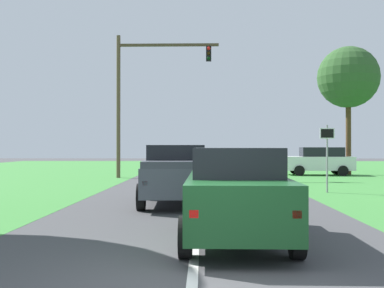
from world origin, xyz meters
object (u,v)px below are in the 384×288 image
pickup_truck_lead (176,174)px  oak_tree_right (348,78)px  red_suv_near (235,191)px  traffic_light (142,86)px  keep_moving_sign (327,150)px  crossing_suv_far (319,161)px

pickup_truck_lead → oak_tree_right: bearing=57.8°
red_suv_near → traffic_light: bearing=102.8°
red_suv_near → pickup_truck_lead: size_ratio=0.99×
pickup_truck_lead → oak_tree_right: 21.16m
keep_moving_sign → oak_tree_right: bearing=69.6°
red_suv_near → pickup_truck_lead: bearing=104.7°
oak_tree_right → keep_moving_sign: bearing=-110.4°
red_suv_near → traffic_light: traffic_light is taller
crossing_suv_far → keep_moving_sign: bearing=-102.2°
traffic_light → oak_tree_right: 14.27m
pickup_truck_lead → traffic_light: traffic_light is taller
oak_tree_right → traffic_light: bearing=-164.6°
red_suv_near → crossing_suv_far: 23.55m
traffic_light → keep_moving_sign: bearing=-46.2°
keep_moving_sign → pickup_truck_lead: bearing=-144.9°
keep_moving_sign → crossing_suv_far: 12.64m
oak_tree_right → crossing_suv_far: 6.11m
traffic_light → keep_moving_sign: traffic_light is taller
pickup_truck_lead → keep_moving_sign: keep_moving_sign is taller
red_suv_near → pickup_truck_lead: pickup_truck_lead is taller
red_suv_near → traffic_light: 20.39m
keep_moving_sign → crossing_suv_far: keep_moving_sign is taller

